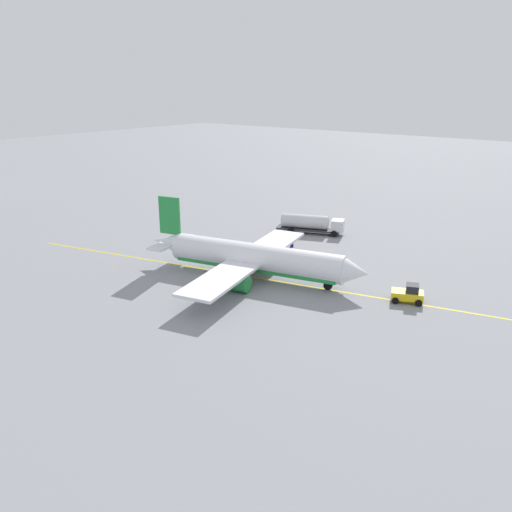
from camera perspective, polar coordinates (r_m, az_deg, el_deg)
ground_plane at (r=68.11m, az=0.00°, el=-2.39°), size 400.00×400.00×0.00m
airplane at (r=67.42m, az=-0.38°, el=-0.24°), size 30.68×29.16×9.62m
fuel_tanker at (r=88.34m, az=6.05°, el=3.59°), size 11.42×6.50×3.15m
pushback_tug at (r=62.92m, az=16.40°, el=-4.01°), size 4.09×3.44×2.20m
refueling_worker at (r=80.71m, az=3.96°, el=1.54°), size 0.61×0.52×1.71m
safety_cone_nose at (r=71.05m, az=10.78°, el=-1.59°), size 0.52×0.52×0.58m
taxi_line_marking at (r=68.11m, az=0.00°, el=-2.39°), size 71.72×17.21×0.01m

